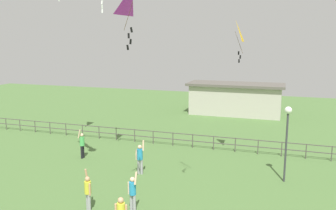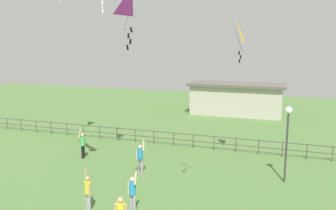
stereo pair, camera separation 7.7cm
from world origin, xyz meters
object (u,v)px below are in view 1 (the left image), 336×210
(lamppost, at_px, (287,127))
(person_1, at_px, (133,192))
(person_2, at_px, (140,157))
(kite_5, at_px, (235,33))
(kite_2, at_px, (132,4))
(person_4, at_px, (82,144))
(person_3, at_px, (88,191))

(lamppost, distance_m, person_1, 8.38)
(lamppost, height_order, person_2, lamppost)
(kite_5, bearing_deg, lamppost, -30.65)
(lamppost, height_order, kite_5, kite_5)
(kite_2, bearing_deg, person_1, 140.47)
(person_2, xyz_separation_m, person_4, (-4.41, 1.32, -0.04))
(lamppost, xyz_separation_m, person_1, (-6.03, -5.47, -1.98))
(person_1, bearing_deg, person_3, -165.41)
(lamppost, height_order, person_3, lamppost)
(kite_5, bearing_deg, person_3, -122.39)
(kite_2, distance_m, kite_5, 7.99)
(person_3, xyz_separation_m, kite_2, (2.07, 0.29, 7.59))
(kite_2, bearing_deg, person_3, -172.00)
(person_2, xyz_separation_m, person_3, (-0.45, -4.55, -0.06))
(lamppost, height_order, person_1, lamppost)
(person_2, bearing_deg, person_1, -71.07)
(person_3, distance_m, kite_5, 11.32)
(person_3, height_order, kite_2, kite_2)
(person_3, xyz_separation_m, person_4, (-3.97, 5.88, 0.03))
(person_2, bearing_deg, person_3, -95.62)
(person_4, height_order, kite_5, kite_5)
(person_2, relative_size, person_4, 1.04)
(person_2, relative_size, kite_2, 0.83)
(lamppost, xyz_separation_m, kite_5, (-2.98, 1.77, 4.69))
(person_2, distance_m, kite_2, 8.80)
(lamppost, bearing_deg, person_2, -169.36)
(person_1, height_order, person_2, person_2)
(person_3, bearing_deg, person_2, 84.38)
(person_2, height_order, kite_2, kite_2)
(person_1, distance_m, person_2, 4.31)
(person_2, distance_m, kite_5, 8.58)
(kite_2, relative_size, kite_5, 1.00)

